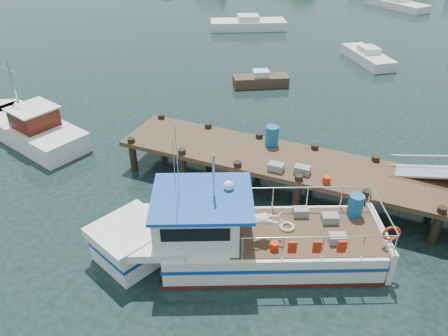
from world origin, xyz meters
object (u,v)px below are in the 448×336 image
at_px(dock, 433,169).
at_px(moored_b, 368,56).
at_px(work_boat, 28,127).
at_px(moored_d, 397,4).
at_px(moored_rowboat, 261,80).
at_px(moored_a, 248,24).
at_px(lobster_boat, 235,237).

height_order(dock, moored_b, dock).
height_order(dock, work_boat, dock).
bearing_deg(moored_d, moored_rowboat, -127.43).
height_order(work_boat, moored_b, work_boat).
height_order(moored_rowboat, moored_a, moored_a).
xyz_separation_m(dock, moored_rowboat, (-10.12, 10.58, -1.86)).
height_order(dock, lobster_boat, lobster_boat).
distance_m(work_boat, moored_d, 41.37).
bearing_deg(moored_d, moored_b, -115.99).
bearing_deg(dock, moored_d, 96.04).
xyz_separation_m(dock, moored_a, (-15.80, 23.36, -1.78)).
bearing_deg(dock, moored_rowboat, 133.74).
xyz_separation_m(moored_rowboat, moored_d, (6.12, 27.30, 0.06)).
xyz_separation_m(moored_a, moored_b, (11.39, -5.20, -0.05)).
height_order(dock, moored_a, dock).
distance_m(dock, moored_b, 18.78).
bearing_deg(moored_b, dock, -58.22).
bearing_deg(lobster_boat, moored_d, 63.17).
xyz_separation_m(lobster_boat, moored_b, (1.31, 22.90, -0.46)).
height_order(moored_a, moored_d, moored_a).
distance_m(lobster_boat, work_boat, 13.37).
distance_m(dock, moored_d, 38.13).
distance_m(moored_b, moored_d, 19.72).
bearing_deg(moored_b, moored_a, 173.56).
distance_m(work_boat, moored_a, 24.38).
bearing_deg(moored_a, work_boat, -102.98).
bearing_deg(moored_a, moored_rowboat, -72.61).
distance_m(work_boat, moored_b, 23.69).
xyz_separation_m(dock, moored_b, (-4.42, 18.16, -1.82)).
bearing_deg(lobster_boat, work_boat, 138.68).
height_order(work_boat, moored_a, work_boat).
xyz_separation_m(work_boat, moored_a, (2.72, 24.23, -0.18)).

